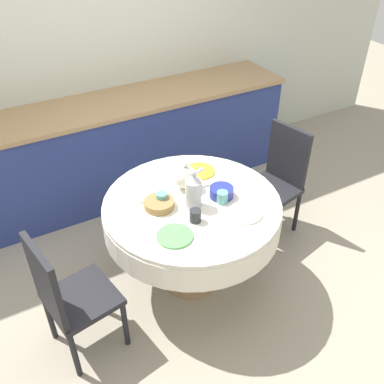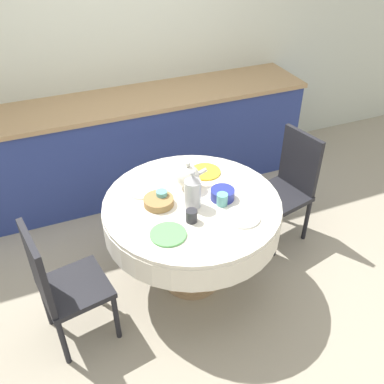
{
  "view_description": "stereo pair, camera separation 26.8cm",
  "coord_description": "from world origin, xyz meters",
  "px_view_note": "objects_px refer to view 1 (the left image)",
  "views": [
    {
      "loc": [
        -1.11,
        -2.0,
        2.5
      ],
      "look_at": [
        0.0,
        0.0,
        0.83
      ],
      "focal_mm": 40.0,
      "sensor_mm": 36.0,
      "label": 1
    },
    {
      "loc": [
        -0.87,
        -2.12,
        2.5
      ],
      "look_at": [
        0.0,
        0.0,
        0.83
      ],
      "focal_mm": 40.0,
      "sensor_mm": 36.0,
      "label": 2
    }
  ],
  "objects_px": {
    "chair_right": "(67,295)",
    "coffee_carafe": "(193,191)",
    "teapot": "(185,177)",
    "chair_left": "(278,177)"
  },
  "relations": [
    {
      "from": "chair_right",
      "to": "coffee_carafe",
      "type": "relative_size",
      "value": 3.44
    },
    {
      "from": "chair_right",
      "to": "teapot",
      "type": "height_order",
      "value": "teapot"
    },
    {
      "from": "chair_right",
      "to": "coffee_carafe",
      "type": "height_order",
      "value": "coffee_carafe"
    },
    {
      "from": "chair_left",
      "to": "coffee_carafe",
      "type": "relative_size",
      "value": 3.44
    },
    {
      "from": "chair_left",
      "to": "teapot",
      "type": "bearing_deg",
      "value": 80.41
    },
    {
      "from": "chair_left",
      "to": "teapot",
      "type": "distance_m",
      "value": 0.95
    },
    {
      "from": "chair_right",
      "to": "teapot",
      "type": "bearing_deg",
      "value": 98.48
    },
    {
      "from": "teapot",
      "to": "chair_right",
      "type": "bearing_deg",
      "value": -161.38
    },
    {
      "from": "coffee_carafe",
      "to": "teapot",
      "type": "height_order",
      "value": "coffee_carafe"
    },
    {
      "from": "chair_left",
      "to": "teapot",
      "type": "height_order",
      "value": "teapot"
    }
  ]
}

